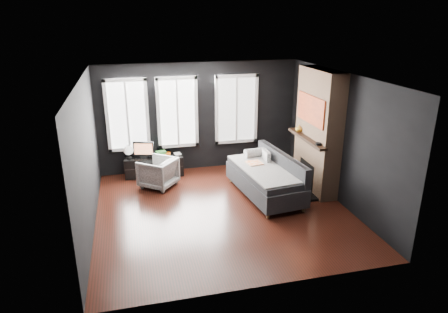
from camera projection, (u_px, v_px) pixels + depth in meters
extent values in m
plane|color=black|center=(223.00, 210.00, 8.15)|extent=(5.00, 5.00, 0.00)
plane|color=white|center=(223.00, 77.00, 7.24)|extent=(5.00, 5.00, 0.00)
cube|color=black|center=(199.00, 117.00, 9.98)|extent=(5.00, 0.02, 2.70)
cube|color=black|center=(87.00, 158.00, 7.13)|extent=(0.02, 5.00, 2.70)
cube|color=black|center=(340.00, 138.00, 8.25)|extent=(0.02, 5.00, 2.70)
cube|color=gray|center=(266.00, 159.00, 9.07)|extent=(0.10, 0.39, 0.39)
imported|color=silver|center=(158.00, 171.00, 9.16)|extent=(0.98, 0.99, 0.75)
imported|color=orange|center=(168.00, 154.00, 9.77)|extent=(0.15, 0.12, 0.13)
imported|color=#BCB095|center=(174.00, 150.00, 9.88)|extent=(0.16, 0.03, 0.22)
cube|color=#317D30|center=(161.00, 154.00, 9.76)|extent=(0.27, 0.20, 0.13)
imported|color=gold|center=(299.00, 128.00, 9.12)|extent=(0.20, 0.21, 0.16)
cylinder|color=black|center=(319.00, 144.00, 8.23)|extent=(0.14, 0.14, 0.04)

